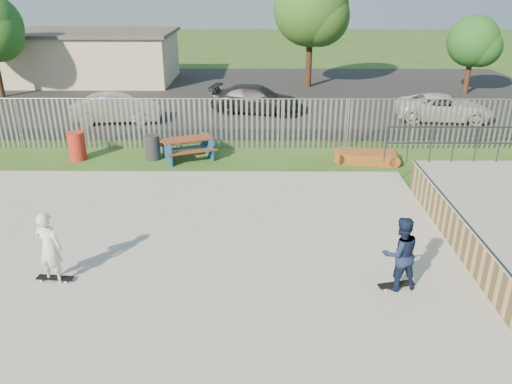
{
  "coord_description": "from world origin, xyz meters",
  "views": [
    {
      "loc": [
        2.72,
        -10.06,
        6.29
      ],
      "look_at": [
        2.64,
        2.0,
        1.1
      ],
      "focal_mm": 35.0,
      "sensor_mm": 36.0,
      "label": 1
    }
  ],
  "objects_px": {
    "tree_right": "(473,41)",
    "skater_navy": "(400,254)",
    "trash_bin_grey": "(153,147)",
    "car_silver": "(116,108)",
    "picnic_table": "(187,148)",
    "car_dark": "(257,99)",
    "car_white": "(444,108)",
    "skater_white": "(49,247)",
    "funbox": "(366,157)",
    "trash_bin_red": "(77,146)",
    "tree_mid": "(311,8)"
  },
  "relations": [
    {
      "from": "tree_right",
      "to": "skater_navy",
      "type": "distance_m",
      "value": 22.35
    },
    {
      "from": "trash_bin_grey",
      "to": "car_silver",
      "type": "xyz_separation_m",
      "value": [
        -2.7,
        5.12,
        0.22
      ]
    },
    {
      "from": "picnic_table",
      "to": "car_dark",
      "type": "height_order",
      "value": "car_dark"
    },
    {
      "from": "picnic_table",
      "to": "car_white",
      "type": "height_order",
      "value": "car_white"
    },
    {
      "from": "car_silver",
      "to": "tree_right",
      "type": "bearing_deg",
      "value": -76.67
    },
    {
      "from": "skater_navy",
      "to": "car_dark",
      "type": "bearing_deg",
      "value": -91.91
    },
    {
      "from": "car_white",
      "to": "skater_white",
      "type": "xyz_separation_m",
      "value": [
        -13.25,
        -14.0,
        0.34
      ]
    },
    {
      "from": "funbox",
      "to": "tree_right",
      "type": "relative_size",
      "value": 0.47
    },
    {
      "from": "car_dark",
      "to": "car_white",
      "type": "distance_m",
      "value": 9.0
    },
    {
      "from": "trash_bin_red",
      "to": "skater_navy",
      "type": "xyz_separation_m",
      "value": [
        9.76,
        -8.59,
        0.45
      ]
    },
    {
      "from": "car_white",
      "to": "skater_white",
      "type": "distance_m",
      "value": 19.28
    },
    {
      "from": "picnic_table",
      "to": "trash_bin_grey",
      "type": "bearing_deg",
      "value": 161.93
    },
    {
      "from": "trash_bin_grey",
      "to": "tree_right",
      "type": "xyz_separation_m",
      "value": [
        16.1,
        11.64,
        2.51
      ]
    },
    {
      "from": "car_dark",
      "to": "car_white",
      "type": "xyz_separation_m",
      "value": [
        8.87,
        -1.5,
        -0.05
      ]
    },
    {
      "from": "tree_mid",
      "to": "tree_right",
      "type": "bearing_deg",
      "value": -12.23
    },
    {
      "from": "car_silver",
      "to": "skater_white",
      "type": "height_order",
      "value": "skater_white"
    },
    {
      "from": "car_silver",
      "to": "car_white",
      "type": "relative_size",
      "value": 0.91
    },
    {
      "from": "funbox",
      "to": "car_silver",
      "type": "relative_size",
      "value": 0.52
    },
    {
      "from": "skater_white",
      "to": "tree_mid",
      "type": "bearing_deg",
      "value": -93.66
    },
    {
      "from": "picnic_table",
      "to": "skater_white",
      "type": "distance_m",
      "value": 8.74
    },
    {
      "from": "tree_mid",
      "to": "skater_white",
      "type": "bearing_deg",
      "value": -108.87
    },
    {
      "from": "picnic_table",
      "to": "skater_navy",
      "type": "height_order",
      "value": "skater_navy"
    },
    {
      "from": "car_white",
      "to": "car_silver",
      "type": "bearing_deg",
      "value": 97.54
    },
    {
      "from": "car_silver",
      "to": "tree_right",
      "type": "relative_size",
      "value": 0.91
    },
    {
      "from": "trash_bin_grey",
      "to": "skater_navy",
      "type": "distance_m",
      "value": 11.1
    },
    {
      "from": "car_dark",
      "to": "tree_mid",
      "type": "height_order",
      "value": "tree_mid"
    },
    {
      "from": "tree_mid",
      "to": "skater_navy",
      "type": "height_order",
      "value": "tree_mid"
    },
    {
      "from": "car_silver",
      "to": "car_dark",
      "type": "xyz_separation_m",
      "value": [
        6.57,
        1.94,
        0.0
      ]
    },
    {
      "from": "car_dark",
      "to": "tree_right",
      "type": "distance_m",
      "value": 13.27
    },
    {
      "from": "skater_navy",
      "to": "skater_white",
      "type": "bearing_deg",
      "value": -14.6
    },
    {
      "from": "skater_navy",
      "to": "skater_white",
      "type": "relative_size",
      "value": 1.0
    },
    {
      "from": "picnic_table",
      "to": "funbox",
      "type": "bearing_deg",
      "value": -25.43
    },
    {
      "from": "car_dark",
      "to": "skater_navy",
      "type": "bearing_deg",
      "value": -157.25
    },
    {
      "from": "funbox",
      "to": "car_white",
      "type": "height_order",
      "value": "car_white"
    },
    {
      "from": "car_silver",
      "to": "skater_navy",
      "type": "distance_m",
      "value": 16.81
    },
    {
      "from": "tree_right",
      "to": "skater_navy",
      "type": "xyz_separation_m",
      "value": [
        -9.16,
        -20.28,
        -1.99
      ]
    },
    {
      "from": "funbox",
      "to": "car_white",
      "type": "xyz_separation_m",
      "value": [
        4.78,
        5.83,
        0.44
      ]
    },
    {
      "from": "tree_mid",
      "to": "skater_white",
      "type": "xyz_separation_m",
      "value": [
        -7.54,
        -22.05,
        -3.65
      ]
    },
    {
      "from": "car_dark",
      "to": "tree_right",
      "type": "xyz_separation_m",
      "value": [
        12.24,
        4.58,
        2.28
      ]
    },
    {
      "from": "picnic_table",
      "to": "skater_white",
      "type": "bearing_deg",
      "value": -124.16
    },
    {
      "from": "picnic_table",
      "to": "tree_right",
      "type": "relative_size",
      "value": 0.52
    },
    {
      "from": "trash_bin_grey",
      "to": "car_silver",
      "type": "relative_size",
      "value": 0.23
    },
    {
      "from": "car_white",
      "to": "tree_mid",
      "type": "distance_m",
      "value": 10.64
    },
    {
      "from": "trash_bin_red",
      "to": "car_white",
      "type": "bearing_deg",
      "value": 19.86
    },
    {
      "from": "funbox",
      "to": "trash_bin_red",
      "type": "height_order",
      "value": "trash_bin_red"
    },
    {
      "from": "car_white",
      "to": "tree_mid",
      "type": "relative_size",
      "value": 0.65
    },
    {
      "from": "car_silver",
      "to": "skater_white",
      "type": "distance_m",
      "value": 13.74
    },
    {
      "from": "trash_bin_red",
      "to": "tree_right",
      "type": "xyz_separation_m",
      "value": [
        18.92,
        11.69,
        2.45
      ]
    },
    {
      "from": "tree_right",
      "to": "skater_white",
      "type": "relative_size",
      "value": 2.67
    },
    {
      "from": "funbox",
      "to": "skater_white",
      "type": "height_order",
      "value": "skater_white"
    }
  ]
}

